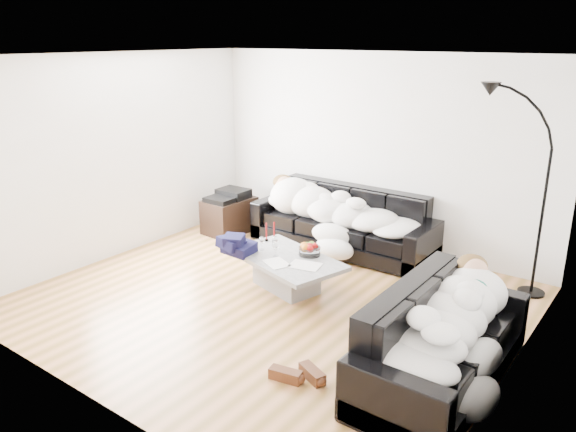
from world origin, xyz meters
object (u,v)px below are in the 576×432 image
Objects in this scene: stereo at (229,195)px; shoes at (298,374)px; sleeper_back at (341,205)px; coffee_table at (286,273)px; wine_glass_b at (262,243)px; sleeper_right at (446,313)px; fruit_bowl at (310,249)px; av_cabinet at (230,215)px; sofa_back at (342,220)px; wine_glass_a at (276,243)px; candle_left at (266,232)px; wine_glass_c at (275,249)px; floor_lamp at (543,208)px; sofa_right at (443,337)px; candle_right at (274,232)px.

shoes is at bearing -40.79° from stereo.
coffee_table is at bearing -84.19° from sleeper_back.
wine_glass_b is 0.33× the size of shoes.
fruit_bowl is (-1.95, 0.88, -0.16)m from sleeper_right.
av_cabinet is at bearing 156.71° from fruit_bowl.
sofa_back is 0.23m from sleeper_back.
candle_left is (-0.26, 0.16, 0.03)m from wine_glass_a.
coffee_table is 0.65m from candle_left.
wine_glass_c is 0.51m from candle_left.
sleeper_right is 3.90× the size of stereo.
wine_glass_a is 2.10m from shoes.
floor_lamp is (2.68, 1.53, 0.55)m from wine_glass_b.
sofa_back is 1.49m from coffee_table.
sofa_right is 12.39× the size of wine_glass_a.
candle_left is 3.13m from floor_lamp.
floor_lamp is at bearing 2.85° from sleeper_back.
sofa_right reaches higher than av_cabinet.
stereo is (-3.97, 1.75, -0.06)m from sleeper_right.
wine_glass_c is 2.08m from av_cabinet.
fruit_bowl is 0.43m from wine_glass_a.
wine_glass_a is at bearing 154.45° from coffee_table.
sleeper_back is 1.73m from stereo.
coffee_table is 8.06× the size of wine_glass_c.
wine_glass_c is 2.95m from floor_lamp.
sleeper_back is 2.91× the size of av_cabinet.
wine_glass_a is 1.01× the size of wine_glass_b.
sofa_back is 10.00× the size of fruit_bowl.
candle_right reaches higher than fruit_bowl.
wine_glass_a is at bearing -32.31° from stereo.
coffee_table is 5.29× the size of fruit_bowl.
sleeper_right is 2.34× the size of av_cabinet.
fruit_bowl is at bearing -149.71° from floor_lamp.
sleeper_right is 10.62× the size of wine_glass_a.
sleeper_right is 1.29× the size of coffee_table.
stereo is (-1.73, 1.13, 0.10)m from wine_glass_c.
stereo is (-3.00, 2.47, 0.51)m from shoes.
wine_glass_b is at bearing -37.18° from stereo.
av_cabinet reaches higher than shoes.
coffee_table is at bearing -1.08° from wine_glass_b.
floor_lamp is at bearing 33.24° from wine_glass_c.
candle_right reaches higher than wine_glass_c.
floor_lamp reaches higher than sofa_back.
sofa_right is at bearing -42.59° from sleeper_back.
fruit_bowl is at bearing -24.68° from stereo.
candle_right is 0.12× the size of floor_lamp.
av_cabinet is (-1.84, 1.08, 0.06)m from coffee_table.
fruit_bowl reaches higher than shoes.
sleeper_back reaches higher than wine_glass_b.
floor_lamp is (4.16, 0.46, 0.45)m from stereo.
sofa_back is at bearing 16.81° from av_cabinet.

